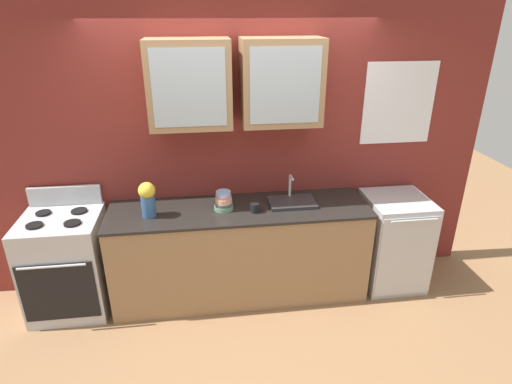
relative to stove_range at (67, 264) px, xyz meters
The scene contains 9 objects.
ground_plane 1.63m from the stove_range, ahead, with size 10.00×10.00×0.00m, color #936B47.
back_wall_unit 1.92m from the stove_range, 11.80° to the left, with size 4.82×0.47×2.78m.
counter 1.57m from the stove_range, ahead, with size 2.36×0.66×0.92m.
stove_range is the anchor object (origin of this frame).
sink_faucet 2.11m from the stove_range, ahead, with size 0.43×0.29×0.25m.
bowl_stack 1.52m from the stove_range, ahead, with size 0.17×0.17×0.17m.
vase 1.00m from the stove_range, ahead, with size 0.14×0.14×0.31m.
cup_near_sink 1.77m from the stove_range, ahead, with size 0.11×0.08×0.08m.
dishwasher 3.08m from the stove_range, ahead, with size 0.58×0.64×0.92m.
Camera 1 is at (-0.31, -3.41, 2.59)m, focal length 29.66 mm.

